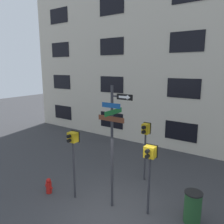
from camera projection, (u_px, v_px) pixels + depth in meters
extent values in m
plane|color=#38383A|center=(114.00, 216.00, 7.19)|extent=(60.00, 60.00, 0.00)
cube|color=beige|center=(188.00, 42.00, 11.74)|extent=(24.00, 0.60, 12.29)
cube|color=black|center=(63.00, 112.00, 17.78)|extent=(1.83, 0.03, 1.07)
cube|color=black|center=(112.00, 120.00, 15.12)|extent=(1.83, 0.03, 1.07)
cube|color=black|center=(181.00, 131.00, 12.47)|extent=(1.83, 0.03, 1.07)
cube|color=black|center=(62.00, 82.00, 17.28)|extent=(1.83, 0.03, 1.07)
cube|color=black|center=(112.00, 85.00, 14.63)|extent=(1.83, 0.03, 1.07)
cube|color=black|center=(184.00, 88.00, 11.97)|extent=(1.83, 0.03, 1.07)
cube|color=black|center=(60.00, 50.00, 16.79)|extent=(1.83, 0.03, 1.07)
cube|color=black|center=(112.00, 46.00, 14.14)|extent=(1.83, 0.03, 1.07)
cube|color=black|center=(187.00, 42.00, 11.48)|extent=(1.83, 0.03, 1.07)
cube|color=black|center=(59.00, 16.00, 16.30)|extent=(1.83, 0.03, 1.07)
cube|color=black|center=(112.00, 6.00, 13.64)|extent=(1.83, 0.03, 1.07)
cylinder|color=#2D2D33|center=(112.00, 149.00, 7.32)|extent=(0.09, 0.09, 4.25)
cube|color=#2D2D33|center=(118.00, 96.00, 6.83)|extent=(0.48, 0.05, 0.05)
cube|color=#14478C|center=(111.00, 105.00, 6.97)|extent=(0.70, 0.02, 0.16)
cube|color=#196B2D|center=(114.00, 112.00, 7.03)|extent=(0.02, 0.96, 0.16)
cube|color=brown|center=(111.00, 119.00, 7.06)|extent=(1.00, 0.02, 0.17)
cube|color=black|center=(125.00, 97.00, 6.69)|extent=(0.56, 0.02, 0.18)
cube|color=white|center=(123.00, 97.00, 6.70)|extent=(0.32, 0.01, 0.07)
cone|color=white|center=(129.00, 98.00, 6.59)|extent=(0.10, 0.14, 0.14)
cylinder|color=#2D2D33|center=(74.00, 170.00, 8.03)|extent=(0.08, 0.08, 2.20)
cube|color=gold|center=(73.00, 137.00, 7.78)|extent=(0.33, 0.26, 0.35)
cube|color=black|center=(76.00, 136.00, 7.89)|extent=(0.39, 0.02, 0.41)
cylinder|color=black|center=(69.00, 136.00, 7.61)|extent=(0.12, 0.12, 0.12)
cylinder|color=black|center=(69.00, 141.00, 7.64)|extent=(0.12, 0.12, 0.12)
cylinder|color=orange|center=(70.00, 136.00, 7.65)|extent=(0.10, 0.01, 0.10)
cylinder|color=#2D2D33|center=(149.00, 186.00, 7.11)|extent=(0.08, 0.08, 2.02)
cube|color=gold|center=(150.00, 152.00, 6.87)|extent=(0.35, 0.26, 0.37)
cube|color=black|center=(152.00, 151.00, 6.99)|extent=(0.41, 0.02, 0.43)
cylinder|color=black|center=(147.00, 151.00, 6.70)|extent=(0.13, 0.12, 0.13)
cylinder|color=black|center=(147.00, 156.00, 6.74)|extent=(0.13, 0.12, 0.13)
cylinder|color=#EA4C14|center=(148.00, 151.00, 6.75)|extent=(0.10, 0.01, 0.10)
cylinder|color=#2D2D33|center=(145.00, 157.00, 9.33)|extent=(0.08, 0.08, 2.10)
cube|color=gold|center=(146.00, 129.00, 9.08)|extent=(0.28, 0.26, 0.43)
cube|color=black|center=(147.00, 128.00, 9.19)|extent=(0.34, 0.02, 0.49)
cylinder|color=black|center=(144.00, 128.00, 8.91)|extent=(0.15, 0.12, 0.15)
cylinder|color=black|center=(144.00, 132.00, 8.94)|extent=(0.15, 0.12, 0.15)
cylinder|color=silver|center=(144.00, 127.00, 8.95)|extent=(0.12, 0.01, 0.12)
cylinder|color=red|center=(49.00, 187.00, 8.49)|extent=(0.22, 0.22, 0.46)
sphere|color=red|center=(48.00, 181.00, 8.43)|extent=(0.18, 0.18, 0.18)
cylinder|color=red|center=(46.00, 186.00, 8.57)|extent=(0.08, 0.08, 0.08)
cylinder|color=red|center=(51.00, 188.00, 8.40)|extent=(0.08, 0.08, 0.08)
cylinder|color=#1E4723|center=(193.00, 208.00, 6.84)|extent=(0.52, 0.52, 0.98)
cylinder|color=black|center=(194.00, 193.00, 6.74)|extent=(0.56, 0.56, 0.04)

